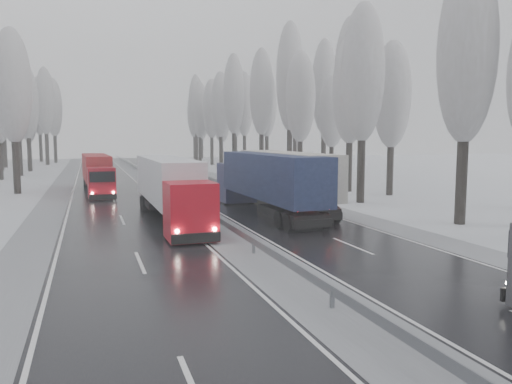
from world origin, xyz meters
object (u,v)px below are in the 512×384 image
truck_blue_box (265,179)px  box_truck_distant (155,161)px  truck_cream_box (280,176)px  truck_red_white (169,185)px  truck_red_red (97,171)px

truck_blue_box → box_truck_distant: 57.10m
box_truck_distant → truck_cream_box: bearing=-82.5°
box_truck_distant → truck_red_white: truck_red_white is taller
truck_cream_box → truck_red_white: bearing=-161.8°
truck_blue_box → box_truck_distant: size_ratio=2.51×
box_truck_distant → truck_red_red: size_ratio=0.46×
box_truck_distant → truck_red_red: truck_red_red is taller
truck_blue_box → box_truck_distant: bearing=89.3°
truck_blue_box → truck_cream_box: bearing=45.0°
truck_blue_box → truck_red_red: size_ratio=1.16×
truck_cream_box → box_truck_distant: (-2.47, 55.06, -1.30)m
truck_red_red → truck_blue_box: bearing=-62.4°
truck_blue_box → truck_red_red: bearing=118.7°
truck_blue_box → truck_red_red: 22.22m
truck_red_white → truck_red_red: bearing=101.4°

